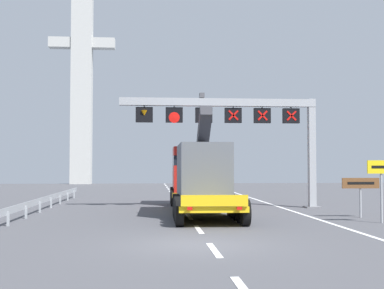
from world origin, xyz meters
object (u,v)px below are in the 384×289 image
tourist_info_sign_brown (361,187)px  exit_sign_yellow (381,176)px  overhead_lane_gantry (240,119)px  bridge_pylon_distant (82,68)px  heavy_haul_truck_yellow (199,174)px

tourist_info_sign_brown → exit_sign_yellow: bearing=-90.9°
exit_sign_yellow → tourist_info_sign_brown: bearing=89.1°
exit_sign_yellow → overhead_lane_gantry: bearing=120.5°
tourist_info_sign_brown → bridge_pylon_distant: size_ratio=0.06×
bridge_pylon_distant → exit_sign_yellow: bearing=-68.5°
tourist_info_sign_brown → overhead_lane_gantry: bearing=129.7°
overhead_lane_gantry → heavy_haul_truck_yellow: size_ratio=0.83×
overhead_lane_gantry → exit_sign_yellow: size_ratio=4.35×
tourist_info_sign_brown → bridge_pylon_distant: bridge_pylon_distant is taller
overhead_lane_gantry → tourist_info_sign_brown: (4.81, -5.81, -3.76)m
heavy_haul_truck_yellow → bridge_pylon_distant: size_ratio=0.45×
exit_sign_yellow → tourist_info_sign_brown: size_ratio=1.43×
exit_sign_yellow → tourist_info_sign_brown: exit_sign_yellow is taller
heavy_haul_truck_yellow → tourist_info_sign_brown: size_ratio=7.44×
overhead_lane_gantry → exit_sign_yellow: (4.78, -8.12, -3.21)m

